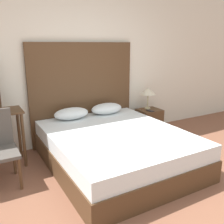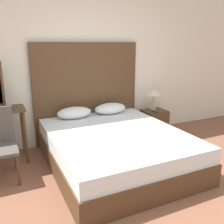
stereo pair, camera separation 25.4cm
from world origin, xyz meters
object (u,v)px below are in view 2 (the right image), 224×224
(table_lamp, at_px, (154,92))
(phone_on_nightstand, at_px, (155,112))
(phone_on_bed, at_px, (108,129))
(nightstand, at_px, (154,122))
(bed, at_px, (115,148))

(table_lamp, height_order, phone_on_nightstand, table_lamp)
(phone_on_bed, relative_size, nightstand, 0.36)
(phone_on_bed, bearing_deg, bed, -61.11)
(phone_on_bed, xyz_separation_m, nightstand, (1.26, 0.69, -0.27))
(bed, relative_size, phone_on_nightstand, 13.71)
(phone_on_bed, distance_m, nightstand, 1.46)
(bed, height_order, nightstand, bed)
(table_lamp, relative_size, phone_on_nightstand, 2.61)
(phone_on_bed, height_order, phone_on_nightstand, phone_on_bed)
(table_lamp, bearing_deg, bed, -144.16)
(bed, bearing_deg, nightstand, 33.69)
(table_lamp, bearing_deg, nightstand, -96.63)
(table_lamp, distance_m, phone_on_nightstand, 0.37)
(bed, height_order, phone_on_nightstand, bed)
(bed, distance_m, phone_on_bed, 0.28)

